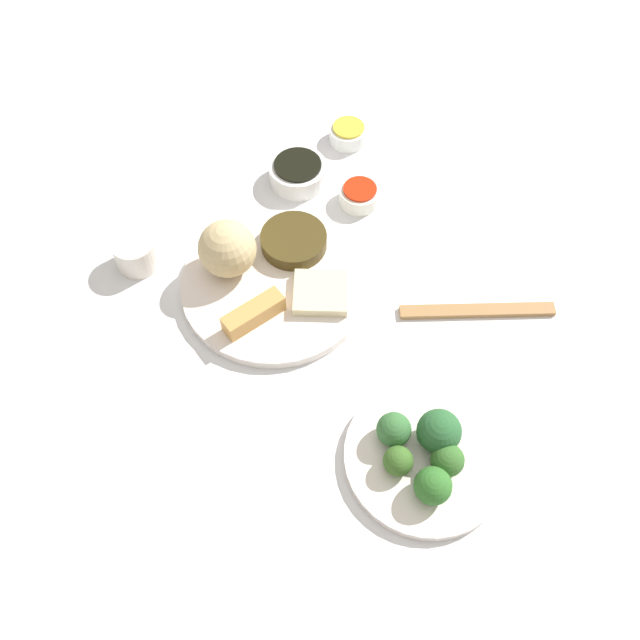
{
  "coord_description": "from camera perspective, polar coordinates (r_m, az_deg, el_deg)",
  "views": [
    {
      "loc": [
        0.52,
        -0.22,
        0.84
      ],
      "look_at": [
        0.08,
        0.0,
        0.06
      ],
      "focal_mm": 38.09,
      "sensor_mm": 36.0,
      "label": 1
    }
  ],
  "objects": [
    {
      "name": "tabletop",
      "position": [
        1.0,
        -1.98,
        1.71
      ],
      "size": [
        2.2,
        2.2,
        0.02
      ],
      "primitive_type": "cube",
      "color": "white",
      "rests_on": "ground"
    },
    {
      "name": "main_plate",
      "position": [
        1.0,
        -3.78,
        3.02
      ],
      "size": [
        0.27,
        0.27,
        0.02
      ],
      "primitive_type": "cylinder",
      "color": "white",
      "rests_on": "tabletop"
    },
    {
      "name": "rice_scoop",
      "position": [
        0.98,
        -7.8,
        5.96
      ],
      "size": [
        0.08,
        0.08,
        0.08
      ],
      "primitive_type": "sphere",
      "color": "#CCB580",
      "rests_on": "main_plate"
    },
    {
      "name": "spring_roll",
      "position": [
        0.94,
        -5.6,
        0.52
      ],
      "size": [
        0.04,
        0.09,
        0.03
      ],
      "primitive_type": "cube",
      "rotation": [
        0.0,
        0.0,
        1.77
      ],
      "color": "tan",
      "rests_on": "main_plate"
    },
    {
      "name": "crab_rangoon_wonton",
      "position": [
        0.97,
        0.05,
        2.3
      ],
      "size": [
        0.1,
        0.1,
        0.02
      ],
      "primitive_type": "cube",
      "rotation": [
        0.0,
        0.0,
        -0.48
      ],
      "color": "beige",
      "rests_on": "main_plate"
    },
    {
      "name": "stir_fry_heap",
      "position": [
        1.02,
        -2.23,
        6.69
      ],
      "size": [
        0.1,
        0.1,
        0.02
      ],
      "primitive_type": "cylinder",
      "color": "#433615",
      "rests_on": "main_plate"
    },
    {
      "name": "broccoli_plate",
      "position": [
        0.88,
        8.85,
        -11.3
      ],
      "size": [
        0.21,
        0.21,
        0.01
      ],
      "primitive_type": "cylinder",
      "color": "white",
      "rests_on": "tabletop"
    },
    {
      "name": "broccoli_floret_0",
      "position": [
        0.85,
        9.97,
        -9.2
      ],
      "size": [
        0.06,
        0.06,
        0.06
      ],
      "primitive_type": "sphere",
      "color": "#2A6132",
      "rests_on": "broccoli_plate"
    },
    {
      "name": "broccoli_floret_1",
      "position": [
        0.84,
        6.63,
        -11.65
      ],
      "size": [
        0.04,
        0.04,
        0.04
      ],
      "primitive_type": "sphere",
      "color": "#3B6626",
      "rests_on": "broccoli_plate"
    },
    {
      "name": "broccoli_floret_2",
      "position": [
        0.83,
        9.46,
        -13.58
      ],
      "size": [
        0.05,
        0.05,
        0.05
      ],
      "primitive_type": "sphere",
      "color": "#306D29",
      "rests_on": "broccoli_plate"
    },
    {
      "name": "broccoli_floret_3",
      "position": [
        0.85,
        10.66,
        -11.49
      ],
      "size": [
        0.04,
        0.04,
        0.04
      ],
      "primitive_type": "sphere",
      "color": "#346729",
      "rests_on": "broccoli_plate"
    },
    {
      "name": "broccoli_floret_4",
      "position": [
        0.85,
        6.22,
        -9.13
      ],
      "size": [
        0.04,
        0.04,
        0.04
      ],
      "primitive_type": "sphere",
      "color": "#366D37",
      "rests_on": "broccoli_plate"
    },
    {
      "name": "soy_sauce_bowl",
      "position": [
        1.13,
        -1.86,
        12.23
      ],
      "size": [
        0.09,
        0.09,
        0.03
      ],
      "primitive_type": "cylinder",
      "color": "white",
      "rests_on": "tabletop"
    },
    {
      "name": "soy_sauce_bowl_liquid",
      "position": [
        1.11,
        -1.89,
        12.9
      ],
      "size": [
        0.08,
        0.08,
        0.0
      ],
      "primitive_type": "cylinder",
      "color": "black",
      "rests_on": "soy_sauce_bowl"
    },
    {
      "name": "sauce_ramekin_hot_mustard",
      "position": [
        1.2,
        2.39,
        15.32
      ],
      "size": [
        0.06,
        0.06,
        0.03
      ],
      "primitive_type": "cylinder",
      "color": "white",
      "rests_on": "tabletop"
    },
    {
      "name": "sauce_ramekin_hot_mustard_liquid",
      "position": [
        1.19,
        2.42,
        15.87
      ],
      "size": [
        0.05,
        0.05,
        0.0
      ],
      "primitive_type": "cylinder",
      "color": "yellow",
      "rests_on": "sauce_ramekin_hot_mustard"
    },
    {
      "name": "sauce_ramekin_sweet_and_sour",
      "position": [
        1.1,
        3.34,
        10.38
      ],
      "size": [
        0.06,
        0.06,
        0.03
      ],
      "primitive_type": "cylinder",
      "color": "white",
      "rests_on": "tabletop"
    },
    {
      "name": "sauce_ramekin_sweet_and_sour_liquid",
      "position": [
        1.09,
        3.38,
        10.93
      ],
      "size": [
        0.05,
        0.05,
        0.0
      ],
      "primitive_type": "cylinder",
      "color": "red",
      "rests_on": "sauce_ramekin_sweet_and_sour"
    },
    {
      "name": "teacup",
      "position": [
        1.04,
        -15.2,
        5.48
      ],
      "size": [
        0.06,
        0.06,
        0.05
      ],
      "primitive_type": "cylinder",
      "color": "silver",
      "rests_on": "tabletop"
    },
    {
      "name": "chopsticks_pair",
      "position": [
        1.0,
        13.07,
        0.77
      ],
      "size": [
        0.11,
        0.21,
        0.01
      ],
      "primitive_type": "cube",
      "rotation": [
        0.0,
        0.0,
        1.14
      ],
      "color": "#A67847",
      "rests_on": "tabletop"
    }
  ]
}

